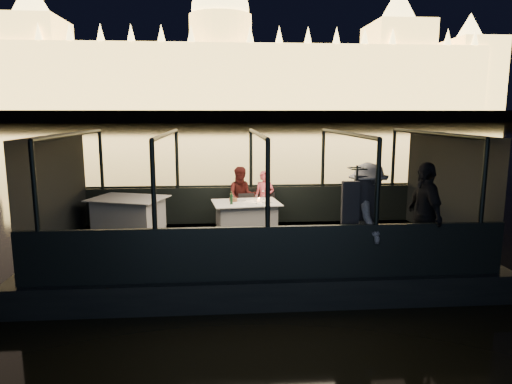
{
  "coord_description": "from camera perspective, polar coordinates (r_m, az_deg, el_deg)",
  "views": [
    {
      "loc": [
        -0.75,
        -9.14,
        3.22
      ],
      "look_at": [
        0.0,
        0.4,
        1.55
      ],
      "focal_mm": 32.0,
      "sensor_mm": 36.0,
      "label": 1
    }
  ],
  "objects": [
    {
      "name": "cabin_roof_glass",
      "position": [
        9.18,
        0.2,
        7.28
      ],
      "size": [
        8.0,
        4.0,
        0.02
      ],
      "primitive_type": null,
      "color": "#99B2B2",
      "rests_on": "boat_deck"
    },
    {
      "name": "amber_candle",
      "position": [
        10.17,
        0.32,
        -0.95
      ],
      "size": [
        0.06,
        0.06,
        0.07
      ],
      "primitive_type": "cylinder",
      "rotation": [
        0.0,
        0.0,
        -0.33
      ],
      "color": "#FC923F",
      "rests_on": "dining_table_central"
    },
    {
      "name": "cabin_glass_starboard",
      "position": [
        7.26,
        1.48,
        1.03
      ],
      "size": [
        8.0,
        0.02,
        1.4
      ],
      "primitive_type": null,
      "color": "#99B2B2",
      "rests_on": "gunwale_starboard"
    },
    {
      "name": "wine_glass_white",
      "position": [
        9.9,
        -2.98,
        -0.94
      ],
      "size": [
        0.07,
        0.07,
        0.17
      ],
      "primitive_type": null,
      "rotation": [
        0.0,
        0.0,
        0.35
      ],
      "color": "silver",
      "rests_on": "dining_table_central"
    },
    {
      "name": "passenger_dark",
      "position": [
        8.57,
        20.22,
        -3.32
      ],
      "size": [
        0.49,
        1.12,
        1.89
      ],
      "primitive_type": "imported",
      "rotation": [
        0.0,
        0.0,
        4.74
      ],
      "color": "black",
      "rests_on": "boat_deck"
    },
    {
      "name": "person_man_maroon",
      "position": [
        10.89,
        -1.8,
        -0.52
      ],
      "size": [
        0.71,
        0.56,
        1.46
      ],
      "primitive_type": "imported",
      "rotation": [
        0.0,
        0.0,
        -0.03
      ],
      "color": "#411412",
      "rests_on": "boat_deck"
    },
    {
      "name": "plate_near",
      "position": [
        10.08,
        1.38,
        -1.24
      ],
      "size": [
        0.24,
        0.24,
        0.02
      ],
      "primitive_type": "cylinder",
      "rotation": [
        0.0,
        0.0,
        0.01
      ],
      "color": "silver",
      "rests_on": "dining_table_central"
    },
    {
      "name": "wine_bottle",
      "position": [
        9.85,
        -3.1,
        -0.68
      ],
      "size": [
        0.07,
        0.07,
        0.28
      ],
      "primitive_type": "cylinder",
      "rotation": [
        0.0,
        0.0,
        0.17
      ],
      "color": "#12321B",
      "rests_on": "dining_table_central"
    },
    {
      "name": "gunwale_port",
      "position": [
        11.39,
        -0.63,
        -1.6
      ],
      "size": [
        8.0,
        0.08,
        0.9
      ],
      "primitive_type": "cube",
      "color": "black",
      "rests_on": "boat_deck"
    },
    {
      "name": "person_woman_coral",
      "position": [
        11.0,
        1.05,
        -0.42
      ],
      "size": [
        0.56,
        0.46,
        1.34
      ],
      "primitive_type": "imported",
      "rotation": [
        0.0,
        0.0,
        -0.32
      ],
      "color": "#DB4F5D",
      "rests_on": "boat_deck"
    },
    {
      "name": "plate_far",
      "position": [
        10.28,
        -1.84,
        -1.02
      ],
      "size": [
        0.29,
        0.29,
        0.02
      ],
      "primitive_type": "cylinder",
      "rotation": [
        0.0,
        0.0,
        0.15
      ],
      "color": "silver",
      "rests_on": "dining_table_central"
    },
    {
      "name": "wine_glass_red",
      "position": [
        10.34,
        0.93,
        -0.47
      ],
      "size": [
        0.09,
        0.09,
        0.21
      ],
      "primitive_type": null,
      "rotation": [
        0.0,
        0.0,
        0.28
      ],
      "color": "silver",
      "rests_on": "dining_table_central"
    },
    {
      "name": "gunwale_starboard",
      "position": [
        7.53,
        1.44,
        -7.65
      ],
      "size": [
        8.0,
        0.08,
        0.9
      ],
      "primitive_type": "cube",
      "color": "black",
      "rests_on": "boat_deck"
    },
    {
      "name": "end_wall_fore",
      "position": [
        9.83,
        -23.75,
        -0.14
      ],
      "size": [
        0.02,
        4.0,
        2.3
      ],
      "primitive_type": null,
      "color": "black",
      "rests_on": "boat_deck"
    },
    {
      "name": "chair_port_right",
      "position": [
        10.89,
        1.49,
        -2.13
      ],
      "size": [
        0.47,
        0.47,
        0.81
      ],
      "primitive_type": "cube",
      "rotation": [
        0.0,
        0.0,
        -0.3
      ],
      "color": "black",
      "rests_on": "boat_deck"
    },
    {
      "name": "cabin_glass_port",
      "position": [
        11.22,
        -0.64,
        4.17
      ],
      "size": [
        8.0,
        0.02,
        1.4
      ],
      "primitive_type": null,
      "color": "#99B2B2",
      "rests_on": "gunwale_port"
    },
    {
      "name": "wine_glass_empty",
      "position": [
        9.9,
        0.06,
        -0.92
      ],
      "size": [
        0.07,
        0.07,
        0.18
      ],
      "primitive_type": null,
      "rotation": [
        0.0,
        0.0,
        0.18
      ],
      "color": "white",
      "rests_on": "dining_table_central"
    },
    {
      "name": "coat_stand",
      "position": [
        7.97,
        12.3,
        -3.53
      ],
      "size": [
        0.63,
        0.58,
        1.85
      ],
      "primitive_type": null,
      "rotation": [
        0.0,
        0.0,
        0.4
      ],
      "color": "black",
      "rests_on": "boat_deck"
    },
    {
      "name": "parliament_building",
      "position": [
        185.94,
        -4.43,
        17.83
      ],
      "size": [
        220.0,
        32.0,
        60.0
      ],
      "primitive_type": null,
      "color": "#F2D18C",
      "rests_on": "embankment"
    },
    {
      "name": "river_water",
      "position": [
        89.2,
        -4.04,
        7.79
      ],
      "size": [
        500.0,
        500.0,
        0.0
      ],
      "primitive_type": "plane",
      "color": "black",
      "rests_on": "ground"
    },
    {
      "name": "canopy_ribs",
      "position": [
        9.3,
        0.19,
        0.19
      ],
      "size": [
        8.0,
        4.0,
        2.3
      ],
      "primitive_type": null,
      "color": "black",
      "rests_on": "boat_deck"
    },
    {
      "name": "end_wall_aft",
      "position": [
        10.42,
        22.7,
        0.46
      ],
      "size": [
        0.02,
        4.0,
        2.3
      ],
      "primitive_type": null,
      "color": "black",
      "rests_on": "boat_deck"
    },
    {
      "name": "embankment",
      "position": [
        219.15,
        -4.35,
        9.28
      ],
      "size": [
        400.0,
        140.0,
        6.0
      ],
      "primitive_type": "cube",
      "color": "#423D33",
      "rests_on": "ground"
    },
    {
      "name": "passenger_stripe",
      "position": [
        8.27,
        13.69,
        -3.46
      ],
      "size": [
        0.78,
        1.26,
        1.87
      ],
      "primitive_type": "imported",
      "rotation": [
        0.0,
        0.0,
        1.49
      ],
      "color": "silver",
      "rests_on": "boat_deck"
    },
    {
      "name": "dining_table_aft",
      "position": [
        10.68,
        -15.59,
        -3.1
      ],
      "size": [
        1.88,
        1.6,
        0.84
      ],
      "primitive_type": "cube",
      "rotation": [
        0.0,
        0.0,
        -0.33
      ],
      "color": "silver",
      "rests_on": "boat_deck"
    },
    {
      "name": "chair_port_left",
      "position": [
        10.68,
        -1.17,
        -2.37
      ],
      "size": [
        0.44,
        0.44,
        0.82
      ],
      "primitive_type": "cube",
      "rotation": [
        0.0,
        0.0,
        0.17
      ],
      "color": "black",
      "rests_on": "boat_deck"
    },
    {
      "name": "boat_deck",
      "position": [
        9.57,
        0.19,
        -6.74
      ],
      "size": [
        8.0,
        4.0,
        0.04
      ],
      "primitive_type": "cube",
      "color": "black",
      "rests_on": "boat_hull"
    },
    {
      "name": "boat_hull",
      "position": [
        9.72,
        0.19,
        -9.45
      ],
      "size": [
        8.6,
        4.4,
        1.0
      ],
      "primitive_type": "cube",
      "color": "black",
      "rests_on": "river_water"
    },
    {
      "name": "dining_table_central",
      "position": [
        10.16,
        -1.24,
        -3.39
      ],
      "size": [
        1.57,
        1.22,
        0.77
      ],
      "primitive_type": "cube",
      "rotation": [
        0.0,
        0.0,
        0.13
      ],
      "color": "silver",
      "rests_on": "boat_deck"
    },
    {
      "name": "bread_basket",
      "position": [
        10.18,
        -2.86,
        -0.95
      ],
      "size": [
        0.24,
        0.24,
        0.07
      ],
      "primitive_type": "cylinder",
      "rotation": [
        0.0,
        0.0,
        -0.44
      ],
      "color": "brown",
      "rests_on": "dining_table_central"
    }
  ]
}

